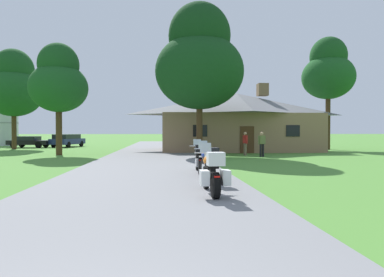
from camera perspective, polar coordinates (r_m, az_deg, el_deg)
The scene contains 15 objects.
ground_plane at distance 21.83m, azimuth -6.43°, elevation -3.30°, with size 500.00×500.00×0.00m, color #4C8433.
asphalt_driveway at distance 19.84m, azimuth -6.59°, elevation -3.65°, with size 6.40×80.00×0.06m, color slate.
motorcycle_orange_nearest_to_camera at distance 8.92m, azimuth 3.27°, elevation -5.72°, with size 0.74×2.08×1.30m.
motorcycle_blue_second_in_row at distance 11.43m, azimuth 2.63°, elevation -4.17°, with size 0.66×2.08×1.30m.
motorcycle_black_farthest_in_row at distance 13.77m, azimuth 1.20°, elevation -3.28°, with size 0.66×2.08×1.30m.
stone_lodge at distance 31.33m, azimuth 7.26°, elevation 2.81°, with size 13.92×8.26×5.98m.
bystander_red_shirt_near_lodge at distance 25.08m, azimuth 8.66°, elevation -0.61°, with size 0.29×0.54×1.67m.
bystander_olive_shirt_beside_signpost at distance 23.77m, azimuth 11.32°, elevation -0.71°, with size 0.54×0.30×1.67m.
tree_by_lodge_front at distance 25.34m, azimuth 1.23°, elevation 12.50°, with size 6.27×6.27×10.80m.
tree_left_far at distance 38.21m, azimuth -27.08°, elevation 7.64°, with size 5.42×5.42×9.67m.
tree_right_of_lodge at distance 35.57m, azimuth 21.33°, elevation 10.18°, with size 4.82×4.82×10.52m.
tree_left_near at distance 27.07m, azimuth -20.92°, elevation 8.72°, with size 4.11×4.11×8.02m.
metal_silo_distant at distance 48.39m, azimuth -28.17°, elevation 2.68°, with size 2.99×2.99×6.24m.
parked_navy_suv_far_left at distance 40.73m, azimuth -19.63°, elevation -0.23°, with size 2.94×4.92×1.40m.
parked_black_sedan_far_left at distance 40.60m, azimuth -24.93°, elevation -0.46°, with size 4.37×2.27×1.20m.
Camera 1 is at (0.60, -1.76, 1.67)m, focal length 32.71 mm.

